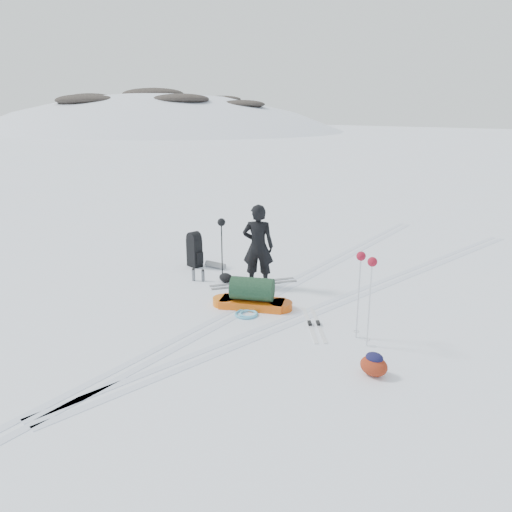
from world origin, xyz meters
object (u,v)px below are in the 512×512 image
at_px(pulk_sled, 252,296).
at_px(expedition_rucksack, 197,251).
at_px(skier, 258,246).
at_px(ski_poles_black, 222,230).

xyz_separation_m(pulk_sled, expedition_rucksack, (-2.79, 1.18, 0.18)).
bearing_deg(pulk_sled, skier, 96.60).
distance_m(skier, pulk_sled, 1.39).
height_order(skier, expedition_rucksack, skier).
xyz_separation_m(skier, ski_poles_black, (-0.92, -0.18, 0.27)).
height_order(pulk_sled, expedition_rucksack, expedition_rucksack).
distance_m(expedition_rucksack, ski_poles_black, 1.49).
bearing_deg(pulk_sled, expedition_rucksack, 129.91).
distance_m(pulk_sled, expedition_rucksack, 3.04).
distance_m(skier, ski_poles_black, 0.97).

